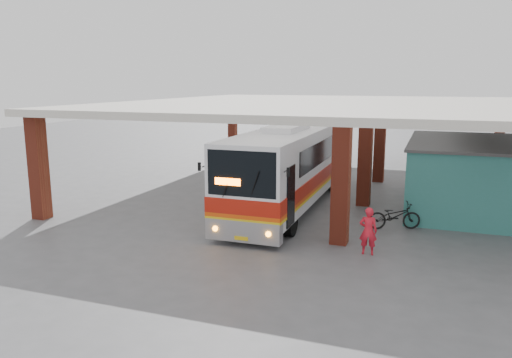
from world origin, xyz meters
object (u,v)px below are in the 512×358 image
object	(u,v)px
pedestrian	(368,231)
motorcycle	(394,216)
coach_bus	(292,165)
red_chair	(415,180)

from	to	relation	value
pedestrian	motorcycle	bearing A→B (deg)	-106.13
coach_bus	pedestrian	world-z (taller)	coach_bus
motorcycle	coach_bus	bearing A→B (deg)	43.34
pedestrian	red_chair	xyz separation A→B (m)	(0.98, 11.89, -0.42)
motorcycle	red_chair	bearing A→B (deg)	-23.93
motorcycle	red_chair	distance (m)	8.59
pedestrian	coach_bus	bearing A→B (deg)	-58.95
coach_bus	red_chair	bearing A→B (deg)	49.80
pedestrian	red_chair	size ratio (longest dim) A/B	1.90
coach_bus	motorcycle	bearing A→B (deg)	-25.87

